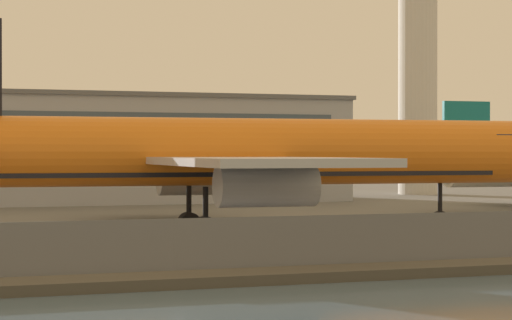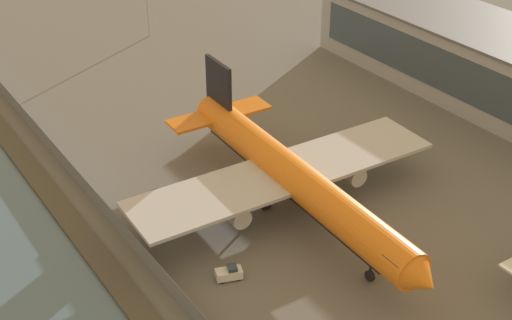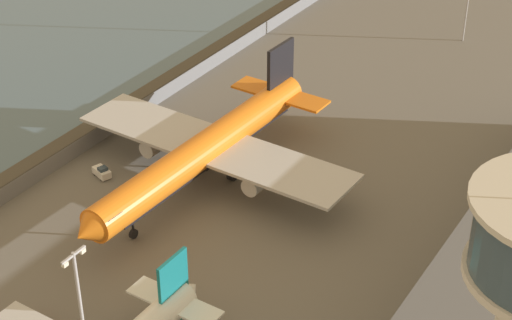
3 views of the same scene
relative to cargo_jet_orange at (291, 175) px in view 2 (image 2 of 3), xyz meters
The scene contains 6 objects.
ground_plane 12.72m from the cargo_jet_orange, 149.89° to the right, with size 500.00×500.00×0.00m, color #66635E.
shoreline_seawall 28.50m from the cargo_jet_orange, 110.51° to the right, with size 320.00×3.00×0.50m.
perimeter_fence 24.20m from the cargo_jet_orange, 114.31° to the right, with size 280.00×0.10×2.70m.
cargo_jet_orange is the anchor object (origin of this frame).
baggage_tug 16.97m from the cargo_jet_orange, 63.27° to the right, with size 2.58×3.55×1.80m.
terminal_building 51.14m from the cargo_jet_orange, 99.16° to the left, with size 74.30×19.83×12.83m.
Camera 2 is at (74.00, -43.28, 56.54)m, focal length 50.00 mm.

